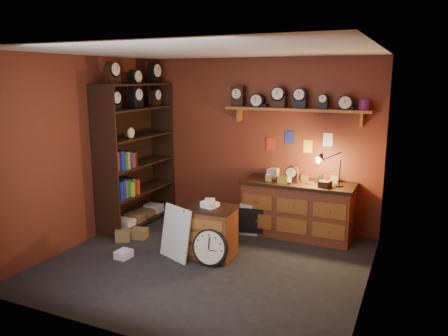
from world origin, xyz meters
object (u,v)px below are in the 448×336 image
Objects in this scene: workbench at (298,206)px; big_round_clock at (210,247)px; shelving_unit at (134,149)px; low_cabinet at (212,230)px.

big_round_clock is (-0.74, -1.52, -0.23)m from workbench.
big_round_clock is (1.87, -1.02, -1.01)m from shelving_unit.
shelving_unit is 2.12m from low_cabinet.
workbench is 1.51m from low_cabinet.
low_cabinet is 0.32m from big_round_clock.
workbench is 3.42× the size of big_round_clock.
shelving_unit is 2.77m from workbench.
shelving_unit is 3.28× the size of low_cabinet.
big_round_clock is (0.09, -0.27, -0.14)m from low_cabinet.
workbench is 2.14× the size of low_cabinet.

